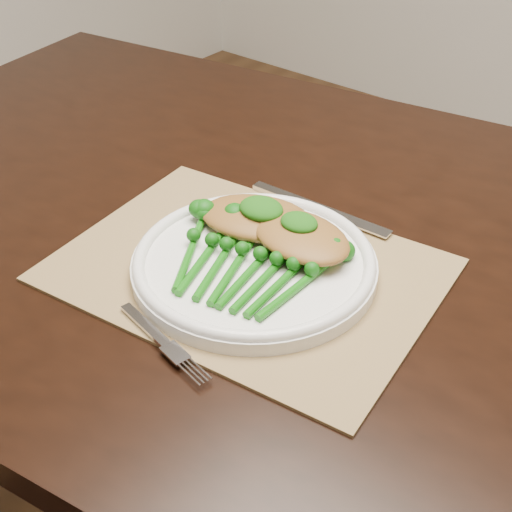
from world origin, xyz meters
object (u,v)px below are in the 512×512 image
Objects in this scene: chicken_fillet_left at (256,218)px; dining_table at (310,436)px; broccolini_bundle at (243,268)px; dinner_plate at (254,263)px; placemat at (247,270)px.

dining_table is at bearing 19.70° from chicken_fillet_left.
chicken_fillet_left is at bearing -149.35° from dining_table.
dinner_plate is at bearing 86.84° from broccolini_bundle.
chicken_fillet_left reaches higher than placemat.
dinner_plate is 1.35× the size of broccolini_bundle.
dinner_plate is 0.03m from broccolini_bundle.
dining_table is 0.41m from dinner_plate.
placemat is 0.04m from broccolini_bundle.
dinner_plate is 0.07m from chicken_fillet_left.
dining_table is at bearing 65.80° from placemat.
chicken_fillet_left is at bearing 106.76° from broccolini_bundle.
broccolini_bundle is at bearing -80.24° from chicken_fillet_left.
dining_table is 12.15× the size of chicken_fillet_left.
dinner_plate is at bearing -111.23° from dining_table.
dinner_plate is (-0.02, -0.11, 0.39)m from dining_table.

